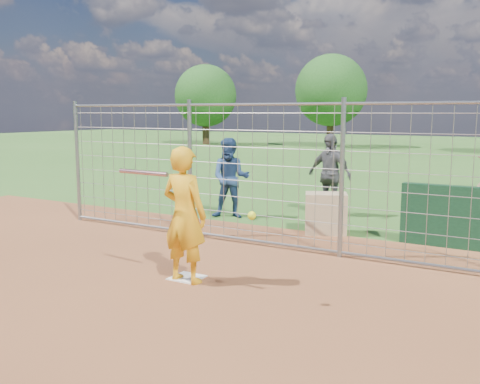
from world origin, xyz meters
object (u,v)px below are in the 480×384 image
Objects in this scene: batter at (184,215)px; equipment_bin at (326,213)px; bystander_a at (231,178)px; bystander_b at (329,175)px.

batter is 3.95m from equipment_bin.
equipment_bin is at bearing -32.79° from bystander_a.
bystander_a is (-1.85, 4.28, -0.05)m from batter.
bystander_a is 2.25× the size of equipment_bin.
bystander_b is at bearing -88.43° from batter.
bystander_b reaches higher than equipment_bin.
equipment_bin is at bearing -57.35° from bystander_b.
equipment_bin is (0.58, 3.86, -0.55)m from batter.
bystander_a is 2.52m from equipment_bin.
batter is 5.63m from bystander_b.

